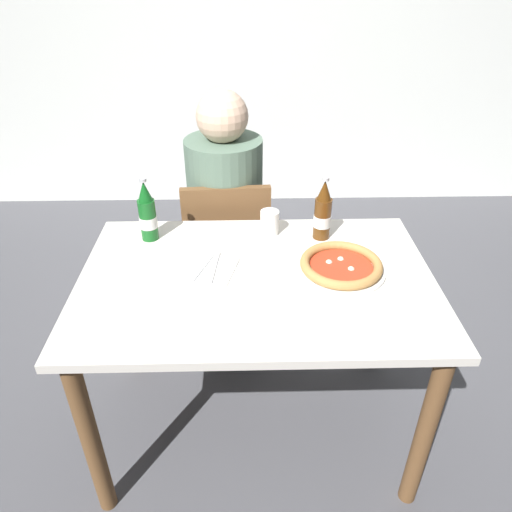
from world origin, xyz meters
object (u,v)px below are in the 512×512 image
paper_cup (270,222)px  dining_table_main (256,303)px  beer_bottle_left (147,214)px  beer_bottle_center (323,213)px  diner_seated (226,225)px  napkin_with_cutlery (209,268)px  pizza_margherita_near (341,266)px  chair_behind_table (227,249)px

paper_cup → dining_table_main: bearing=-101.3°
beer_bottle_left → beer_bottle_center: size_ratio=1.00×
diner_seated → napkin_with_cutlery: (-0.04, -0.61, 0.17)m
pizza_margherita_near → paper_cup: size_ratio=3.20×
dining_table_main → pizza_margherita_near: (0.29, 0.02, 0.14)m
dining_table_main → napkin_with_cutlery: (-0.16, 0.05, 0.12)m
napkin_with_cutlery → paper_cup: 0.33m
dining_table_main → beer_bottle_left: size_ratio=4.86×
beer_bottle_center → napkin_with_cutlery: bearing=-153.3°
pizza_margherita_near → beer_bottle_left: 0.73m
beer_bottle_left → paper_cup: (0.46, 0.03, -0.06)m
dining_table_main → beer_bottle_left: bearing=146.4°
beer_bottle_left → paper_cup: 0.46m
dining_table_main → paper_cup: paper_cup is taller
beer_bottle_center → beer_bottle_left: bearing=179.4°
diner_seated → beer_bottle_center: (0.38, -0.40, 0.27)m
beer_bottle_left → chair_behind_table: bearing=51.3°
dining_table_main → beer_bottle_left: (-0.40, 0.26, 0.22)m
beer_bottle_left → beer_bottle_center: same height
dining_table_main → beer_bottle_center: (0.25, 0.26, 0.22)m
beer_bottle_left → napkin_with_cutlery: size_ratio=1.13×
dining_table_main → paper_cup: 0.34m
paper_cup → napkin_with_cutlery: bearing=-132.4°
beer_bottle_center → paper_cup: size_ratio=2.60×
chair_behind_table → napkin_with_cutlery: bearing=82.7°
beer_bottle_left → pizza_margherita_near: bearing=-19.2°
chair_behind_table → beer_bottle_left: beer_bottle_left is taller
beer_bottle_center → napkin_with_cutlery: (-0.42, -0.21, -0.10)m
diner_seated → paper_cup: 0.46m
diner_seated → paper_cup: size_ratio=12.73×
pizza_margherita_near → paper_cup: (-0.23, 0.27, 0.03)m
beer_bottle_center → paper_cup: 0.21m
beer_bottle_left → paper_cup: beer_bottle_left is taller
chair_behind_table → diner_seated: bearing=-88.8°
pizza_margherita_near → paper_cup: paper_cup is taller
diner_seated → pizza_margherita_near: size_ratio=3.98×
dining_table_main → paper_cup: bearing=78.7°
beer_bottle_center → paper_cup: (-0.20, 0.03, -0.06)m
pizza_margherita_near → paper_cup: bearing=130.9°
beer_bottle_left → napkin_with_cutlery: bearing=-42.7°
beer_bottle_left → napkin_with_cutlery: 0.34m
pizza_margherita_near → napkin_with_cutlery: 0.46m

